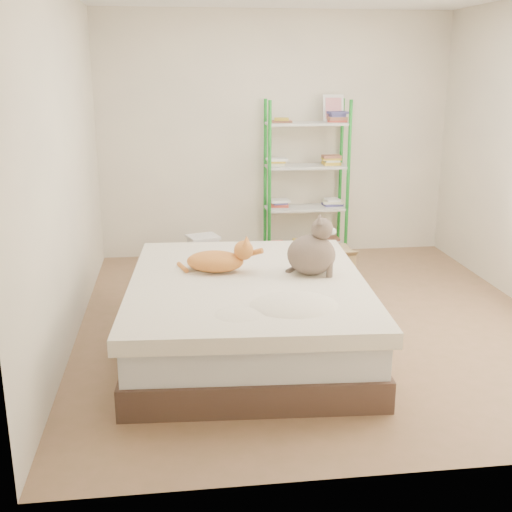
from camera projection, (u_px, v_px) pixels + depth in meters
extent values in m
cube|color=#946E50|center=(314.00, 321.00, 5.29)|extent=(3.80, 4.20, 0.01)
cube|color=#F4E8C9|center=(276.00, 136.00, 6.93)|extent=(3.80, 0.01, 2.60)
cube|color=#F4E8C9|center=(419.00, 228.00, 2.93)|extent=(3.80, 0.01, 2.60)
cube|color=#F4E8C9|center=(64.00, 168.00, 4.70)|extent=(0.01, 4.20, 2.60)
cube|color=#47322B|center=(248.00, 334.00, 4.76)|extent=(1.78, 2.17, 0.21)
cube|color=silver|center=(248.00, 307.00, 4.70)|extent=(1.73, 2.10, 0.23)
cube|color=silver|center=(248.00, 286.00, 4.65)|extent=(1.81, 2.21, 0.10)
cylinder|color=#1F912D|center=(269.00, 184.00, 6.68)|extent=(0.04, 0.04, 1.70)
cylinder|color=#1F912D|center=(265.00, 179.00, 6.98)|extent=(0.04, 0.04, 1.70)
cylinder|color=#1F912D|center=(348.00, 182.00, 6.78)|extent=(0.04, 0.04, 1.70)
cylinder|color=#1F912D|center=(340.00, 177.00, 7.08)|extent=(0.04, 0.04, 1.70)
cube|color=silver|center=(304.00, 248.00, 7.09)|extent=(0.86, 0.34, 0.02)
cube|color=silver|center=(305.00, 208.00, 6.96)|extent=(0.86, 0.34, 0.02)
cube|color=silver|center=(306.00, 166.00, 6.84)|extent=(0.86, 0.34, 0.02)
cube|color=silver|center=(307.00, 124.00, 6.71)|extent=(0.86, 0.34, 0.02)
cube|color=#B1482D|center=(278.00, 243.00, 7.04)|extent=(0.20, 0.16, 0.09)
cube|color=#B1482D|center=(305.00, 243.00, 7.07)|extent=(0.20, 0.16, 0.09)
cube|color=#B1482D|center=(331.00, 242.00, 7.11)|extent=(0.20, 0.16, 0.09)
cube|color=#B1482D|center=(278.00, 203.00, 6.91)|extent=(0.20, 0.16, 0.09)
cube|color=#B1482D|center=(332.00, 202.00, 6.99)|extent=(0.20, 0.16, 0.09)
cube|color=#B1482D|center=(279.00, 162.00, 6.79)|extent=(0.20, 0.16, 0.09)
cube|color=#B1482D|center=(334.00, 161.00, 6.86)|extent=(0.20, 0.16, 0.09)
cube|color=#B1482D|center=(279.00, 118.00, 6.66)|extent=(0.20, 0.16, 0.09)
cube|color=#B1482D|center=(335.00, 118.00, 6.73)|extent=(0.20, 0.16, 0.09)
cube|color=silver|center=(333.00, 108.00, 6.75)|extent=(0.22, 0.07, 0.28)
cube|color=#E4314E|center=(334.00, 108.00, 6.74)|extent=(0.17, 0.05, 0.22)
cube|color=#978057|center=(324.00, 268.00, 6.11)|extent=(0.52, 0.42, 0.36)
cube|color=#5D1788|center=(330.00, 275.00, 5.91)|extent=(0.31, 0.02, 0.08)
cube|color=#978057|center=(330.00, 255.00, 5.87)|extent=(0.52, 0.17, 0.11)
cube|color=white|center=(203.00, 253.00, 6.67)|extent=(0.33, 0.31, 0.32)
cube|color=white|center=(203.00, 237.00, 6.63)|extent=(0.37, 0.34, 0.03)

